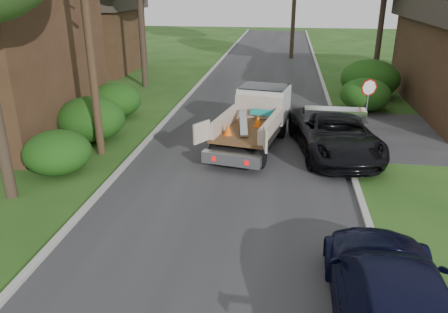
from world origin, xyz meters
The scene contains 15 objects.
ground centered at (0.00, 0.00, 0.00)m, with size 120.00×120.00×0.00m, color #1E4212.
road centered at (0.00, 10.00, 0.00)m, with size 8.00×90.00×0.02m, color #28282B.
curb_left centered at (-4.10, 10.00, 0.06)m, with size 0.20×90.00×0.12m, color #9E9E99.
curb_right centered at (4.10, 10.00, 0.06)m, with size 0.20×90.00×0.12m, color #9E9E99.
stop_sign centered at (5.20, 9.00, 1.78)m, with size 0.71×0.32×2.48m.
utility_pole centered at (-5.48, 4.98, 5.17)m, with size 2.42×1.25×10.00m.
house_left_far centered at (-13.50, 22.00, 3.05)m, with size 7.56×7.56×6.00m.
hedge_left_a centered at (-6.20, 3.00, 0.77)m, with size 2.34×2.34×1.53m, color #153E0E.
hedge_left_b centered at (-6.50, 6.50, 0.94)m, with size 2.86×2.86×1.87m, color #153E0E.
hedge_left_c centered at (-6.80, 10.00, 0.85)m, with size 2.60×2.60×1.70m, color #153E0E.
hedge_right_a centered at (5.80, 13.00, 0.85)m, with size 2.60×2.60×1.70m, color #153E0E.
hedge_right_b centered at (6.50, 16.00, 1.10)m, with size 3.38×3.38×2.21m, color #153E0E.
flatbed_truck centered at (0.51, 7.32, 1.18)m, with size 3.39×6.04×2.16m.
black_pickup centered at (3.60, 6.34, 0.83)m, with size 2.77×6.00×1.67m, color black.
navy_suv centered at (3.80, -3.35, 0.81)m, with size 2.27×5.58×1.62m, color black.
Camera 1 is at (1.60, -10.32, 6.27)m, focal length 35.00 mm.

